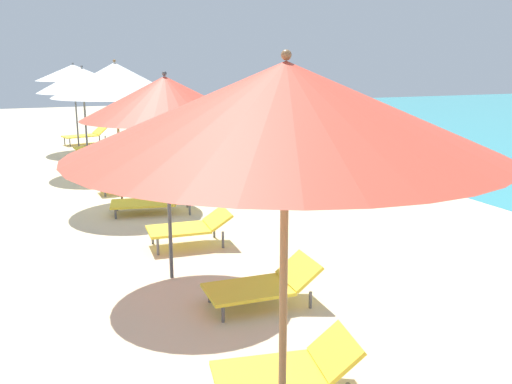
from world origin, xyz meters
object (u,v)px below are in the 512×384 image
at_px(umbrella_farthest, 73,73).
at_px(umbrella_fifth, 115,80).
at_px(lounger_fifth_inland, 155,199).
at_px(lounger_fifth_shoreside, 136,178).
at_px(lounger_sixth_shoreside, 99,154).
at_px(umbrella_sixth, 83,80).
at_px(lounger_fourth_inland, 263,284).
at_px(lounger_sixth_inland, 138,164).
at_px(lounger_third_shoreside, 288,368).
at_px(beach_ball, 189,143).
at_px(lounger_farthest_shoreside, 86,134).
at_px(umbrella_third, 286,109).
at_px(umbrella_fourth, 165,98).
at_px(lounger_fourth_shoreside, 190,227).
at_px(lounger_farthest_inland, 101,146).

bearing_deg(umbrella_farthest, umbrella_fifth, -89.17).
relative_size(umbrella_fifth, lounger_fifth_inland, 1.77).
xyz_separation_m(lounger_fifth_shoreside, lounger_sixth_shoreside, (-0.28, 3.92, -0.03)).
distance_m(umbrella_fifth, umbrella_sixth, 3.62).
relative_size(umbrella_fifth, umbrella_farthest, 1.03).
height_order(lounger_fourth_inland, umbrella_sixth, umbrella_sixth).
relative_size(lounger_fourth_inland, lounger_fifth_shoreside, 0.82).
height_order(umbrella_fifth, lounger_sixth_inland, umbrella_fifth).
relative_size(umbrella_sixth, lounger_sixth_shoreside, 2.19).
bearing_deg(umbrella_farthest, lounger_sixth_inland, -80.06).
bearing_deg(lounger_third_shoreside, lounger_fourth_inland, -96.82).
bearing_deg(lounger_fourth_inland, beach_ball, -99.65).
distance_m(umbrella_fifth, beach_ball, 7.95).
xyz_separation_m(lounger_fifth_inland, lounger_sixth_inland, (0.35, 3.34, 0.08)).
relative_size(lounger_fourth_inland, lounger_farthest_shoreside, 0.83).
height_order(umbrella_third, lounger_fifth_inland, umbrella_third).
xyz_separation_m(umbrella_fourth, umbrella_sixth, (-0.17, 7.90, -0.03)).
bearing_deg(lounger_farthest_shoreside, umbrella_farthest, 59.44).
distance_m(umbrella_third, umbrella_farthest, 15.85).
height_order(lounger_third_shoreside, lounger_fourth_shoreside, lounger_fourth_shoreside).
bearing_deg(lounger_fourth_shoreside, umbrella_fourth, 67.20).
xyz_separation_m(umbrella_fifth, lounger_farthest_inland, (0.44, 6.38, -2.18)).
bearing_deg(umbrella_fifth, lounger_farthest_shoreside, 88.21).
bearing_deg(beach_ball, lounger_third_shoreside, -102.78).
bearing_deg(umbrella_sixth, lounger_third_shoreside, -87.73).
bearing_deg(lounger_sixth_shoreside, beach_ball, -148.94).
distance_m(umbrella_fifth, umbrella_farthest, 7.55).
bearing_deg(umbrella_third, lounger_third_shoreside, 61.95).
xyz_separation_m(lounger_fourth_shoreside, lounger_farthest_inland, (-0.08, 9.50, -0.04)).
distance_m(umbrella_third, lounger_sixth_inland, 10.94).
height_order(umbrella_fourth, lounger_fourth_shoreside, umbrella_fourth).
bearing_deg(umbrella_fourth, lounger_fourth_inland, -57.87).
height_order(umbrella_third, lounger_farthest_shoreside, umbrella_third).
height_order(lounger_fourth_shoreside, lounger_farthest_inland, lounger_farthest_inland).
xyz_separation_m(lounger_fifth_inland, beach_ball, (2.93, 7.82, -0.14)).
bearing_deg(umbrella_third, beach_ball, 76.09).
relative_size(lounger_sixth_inland, beach_ball, 5.83).
bearing_deg(lounger_fifth_inland, umbrella_farthest, -74.69).
bearing_deg(lounger_fifth_shoreside, lounger_sixth_inland, -105.83).
relative_size(umbrella_third, beach_ball, 10.96).
xyz_separation_m(umbrella_fourth, lounger_fifth_inland, (0.52, 3.29, -2.10)).
bearing_deg(umbrella_fourth, lounger_fifth_shoreside, 84.07).
bearing_deg(umbrella_sixth, lounger_sixth_inland, -50.48).
relative_size(umbrella_fifth, lounger_farthest_inland, 1.82).
bearing_deg(lounger_farthest_shoreside, lounger_fifth_inland, 77.21).
xyz_separation_m(umbrella_fourth, lounger_sixth_shoreside, (0.27, 9.18, -2.11)).
relative_size(lounger_third_shoreside, lounger_fifth_shoreside, 0.80).
distance_m(umbrella_farthest, beach_ball, 4.25).
height_order(umbrella_fourth, beach_ball, umbrella_fourth).
distance_m(lounger_sixth_shoreside, beach_ball, 3.73).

